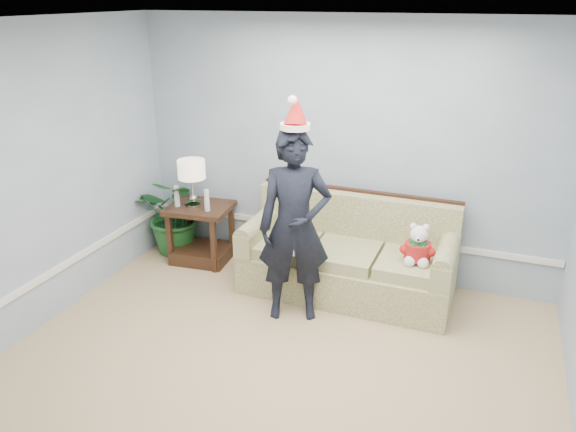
{
  "coord_description": "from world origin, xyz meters",
  "views": [
    {
      "loc": [
        1.49,
        -2.97,
        2.87
      ],
      "look_at": [
        -0.24,
        1.55,
        0.94
      ],
      "focal_mm": 35.0,
      "sensor_mm": 36.0,
      "label": 1
    }
  ],
  "objects_px": {
    "houseplant": "(177,214)",
    "man": "(295,227)",
    "sofa": "(349,259)",
    "side_table": "(202,239)",
    "table_lamp": "(192,171)",
    "teddy_bear": "(418,249)"
  },
  "relations": [
    {
      "from": "side_table",
      "to": "table_lamp",
      "type": "height_order",
      "value": "table_lamp"
    },
    {
      "from": "houseplant",
      "to": "man",
      "type": "bearing_deg",
      "value": -25.12
    },
    {
      "from": "houseplant",
      "to": "side_table",
      "type": "bearing_deg",
      "value": -15.96
    },
    {
      "from": "table_lamp",
      "to": "man",
      "type": "distance_m",
      "value": 1.61
    },
    {
      "from": "sofa",
      "to": "side_table",
      "type": "height_order",
      "value": "sofa"
    },
    {
      "from": "man",
      "to": "teddy_bear",
      "type": "bearing_deg",
      "value": 2.99
    },
    {
      "from": "sofa",
      "to": "houseplant",
      "type": "distance_m",
      "value": 2.13
    },
    {
      "from": "table_lamp",
      "to": "teddy_bear",
      "type": "height_order",
      "value": "table_lamp"
    },
    {
      "from": "houseplant",
      "to": "man",
      "type": "height_order",
      "value": "man"
    },
    {
      "from": "houseplant",
      "to": "man",
      "type": "relative_size",
      "value": 0.52
    },
    {
      "from": "sofa",
      "to": "table_lamp",
      "type": "distance_m",
      "value": 1.94
    },
    {
      "from": "side_table",
      "to": "man",
      "type": "xyz_separation_m",
      "value": [
        1.4,
        -0.72,
        0.65
      ]
    },
    {
      "from": "sofa",
      "to": "side_table",
      "type": "distance_m",
      "value": 1.76
    },
    {
      "from": "table_lamp",
      "to": "man",
      "type": "height_order",
      "value": "man"
    },
    {
      "from": "man",
      "to": "houseplant",
      "type": "bearing_deg",
      "value": 133.94
    },
    {
      "from": "side_table",
      "to": "houseplant",
      "type": "bearing_deg",
      "value": 164.04
    },
    {
      "from": "table_lamp",
      "to": "houseplant",
      "type": "bearing_deg",
      "value": 155.59
    },
    {
      "from": "side_table",
      "to": "sofa",
      "type": "bearing_deg",
      "value": -2.69
    },
    {
      "from": "sofa",
      "to": "man",
      "type": "height_order",
      "value": "man"
    },
    {
      "from": "side_table",
      "to": "table_lamp",
      "type": "distance_m",
      "value": 0.81
    },
    {
      "from": "sofa",
      "to": "side_table",
      "type": "bearing_deg",
      "value": 177.98
    },
    {
      "from": "man",
      "to": "teddy_bear",
      "type": "xyz_separation_m",
      "value": [
        1.05,
        0.47,
        -0.25
      ]
    }
  ]
}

